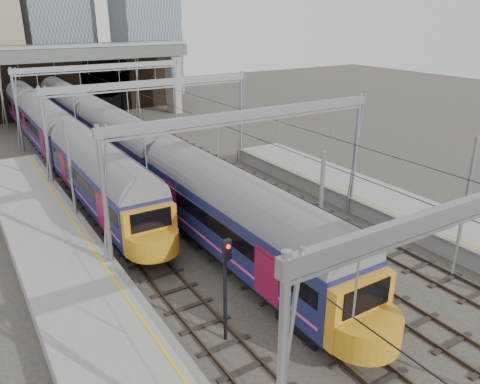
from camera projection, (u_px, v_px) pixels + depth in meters
ground at (344, 308)px, 21.45m from camera, size 160.00×160.00×0.00m
platform_left at (107, 345)px, 18.20m from camera, size 4.32×55.00×1.12m
tracks at (196, 203)px, 33.33m from camera, size 14.40×80.00×0.22m
overhead_line at (155, 97)px, 36.13m from camera, size 16.80×80.00×8.00m
retaining_wall at (77, 81)px, 61.74m from camera, size 28.00×2.75×9.00m
overbridge at (75, 62)px, 55.30m from camera, size 28.00×3.00×9.25m
train_main at (93, 122)px, 45.70m from camera, size 3.12×72.04×5.26m
train_second at (49, 127)px, 44.18m from camera, size 2.96×51.31×5.04m
signal_near_left at (226, 278)px, 18.31m from camera, size 0.35×0.46×4.67m
equip_cover_a at (375, 326)px, 20.18m from camera, size 0.78×0.56×0.09m
equip_cover_b at (315, 240)px, 27.81m from camera, size 0.86×0.66×0.09m
equip_cover_c at (249, 228)px, 29.37m from camera, size 0.77×0.57×0.09m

